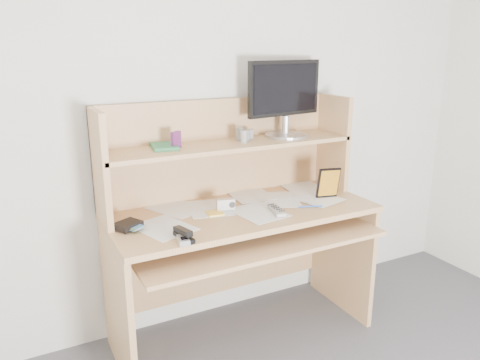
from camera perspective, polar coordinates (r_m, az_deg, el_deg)
name	(u,v)px	position (r m, az deg, el deg)	size (l,w,h in m)	color
back_wall	(216,107)	(2.63, -2.91, 8.83)	(3.60, 0.04, 2.50)	silver
desk	(236,215)	(2.55, -0.49, -4.27)	(1.40, 0.70, 1.30)	tan
paper_clutter	(243,209)	(2.46, 0.35, -3.57)	(1.32, 0.54, 0.01)	white
keyboard	(251,229)	(2.44, 1.34, -6.01)	(0.41, 0.18, 0.03)	black
tv_remote	(276,210)	(2.42, 4.46, -3.65)	(0.05, 0.17, 0.02)	#A7A7A2
flip_phone	(183,239)	(2.07, -6.93, -7.17)	(0.05, 0.09, 0.02)	#BEBDC0
stapler	(184,234)	(2.10, -6.86, -6.52)	(0.04, 0.14, 0.04)	black
wallet	(128,225)	(2.26, -13.51, -5.37)	(0.11, 0.09, 0.03)	black
sticky_note_pad	(215,213)	(2.40, -3.07, -4.07)	(0.08, 0.08, 0.01)	yellow
digital_camera	(226,204)	(2.44, -1.76, -2.97)	(0.09, 0.04, 0.06)	#BCBCBF
game_case	(328,183)	(2.65, 10.70, -0.34)	(0.12, 0.01, 0.18)	black
blue_pen	(310,206)	(2.51, 8.58, -3.20)	(0.01, 0.01, 0.13)	blue
card_box	(176,140)	(2.38, -7.81, 4.86)	(0.06, 0.02, 0.09)	maroon
shelf_book	(164,146)	(2.40, -9.20, 4.06)	(0.12, 0.17, 0.02)	#337F4C
chip_stack_a	(246,136)	(2.55, 0.74, 5.44)	(0.04, 0.04, 0.06)	black
chip_stack_b	(244,136)	(2.49, 0.45, 5.33)	(0.04, 0.04, 0.07)	silver
chip_stack_c	(250,134)	(2.60, 1.22, 5.61)	(0.04, 0.04, 0.05)	black
chip_stack_d	(239,134)	(2.56, -0.06, 5.64)	(0.04, 0.04, 0.07)	white
monitor	(285,96)	(2.67, 5.48, 10.12)	(0.49, 0.24, 0.42)	#ACACB1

